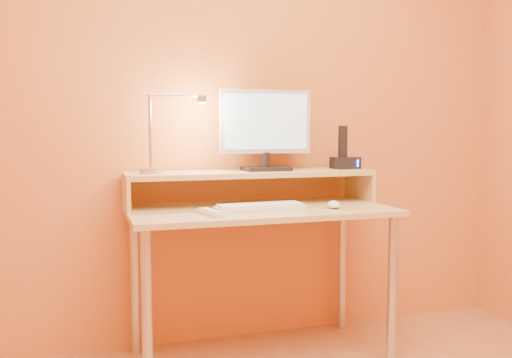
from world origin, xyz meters
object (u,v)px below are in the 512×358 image
object	(u,v)px
phone_dock	(345,163)
lamp_base	(151,171)
mouse	(334,204)
keyboard	(260,208)
remote_control	(211,213)
monitor_panel	(265,122)

from	to	relation	value
phone_dock	lamp_base	bearing A→B (deg)	175.21
mouse	keyboard	bearing A→B (deg)	-166.85
mouse	remote_control	xyz separation A→B (m)	(-0.58, -0.04, -0.01)
phone_dock	keyboard	xyz separation A→B (m)	(-0.54, -0.24, -0.18)
monitor_panel	phone_dock	bearing A→B (deg)	0.90
phone_dock	remote_control	bearing A→B (deg)	-164.82
monitor_panel	lamp_base	distance (m)	0.61
lamp_base	phone_dock	distance (m)	0.99
keyboard	mouse	xyz separation A→B (m)	(0.35, -0.03, 0.01)
monitor_panel	mouse	size ratio (longest dim) A/B	4.35
phone_dock	keyboard	world-z (taller)	phone_dock
phone_dock	keyboard	distance (m)	0.62
phone_dock	mouse	xyz separation A→B (m)	(-0.19, -0.27, -0.17)
remote_control	lamp_base	bearing A→B (deg)	115.04
lamp_base	keyboard	xyz separation A→B (m)	(0.45, -0.21, -0.16)
phone_dock	remote_control	world-z (taller)	phone_dock
lamp_base	mouse	world-z (taller)	lamp_base
monitor_panel	phone_dock	world-z (taller)	monitor_panel
remote_control	mouse	bearing A→B (deg)	-8.48
monitor_panel	lamp_base	xyz separation A→B (m)	(-0.56, -0.04, -0.23)
monitor_panel	lamp_base	world-z (taller)	monitor_panel
phone_dock	remote_control	size ratio (longest dim) A/B	0.65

